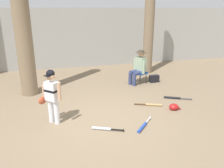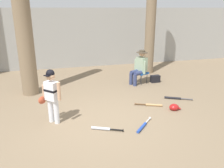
% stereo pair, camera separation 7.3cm
% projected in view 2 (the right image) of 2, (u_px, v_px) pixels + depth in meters
% --- Properties ---
extents(ground_plane, '(60.00, 60.00, 0.00)m').
position_uv_depth(ground_plane, '(100.00, 123.00, 5.44)').
color(ground_plane, '#7F6B51').
extents(concrete_back_wall, '(18.00, 0.36, 2.62)m').
position_uv_depth(concrete_back_wall, '(73.00, 38.00, 10.31)').
color(concrete_back_wall, '#9E9E99').
rests_on(concrete_back_wall, ground).
extents(tree_near_player, '(0.76, 0.76, 5.70)m').
position_uv_depth(tree_near_player, '(22.00, 13.00, 6.54)').
color(tree_near_player, '#7F6B51').
rests_on(tree_near_player, ground).
extents(tree_behind_spectator, '(0.66, 0.66, 5.29)m').
position_uv_depth(tree_behind_spectator, '(151.00, 16.00, 9.01)').
color(tree_behind_spectator, '#7F6B51').
rests_on(tree_behind_spectator, ground).
extents(young_ballplayer, '(0.56, 0.46, 1.31)m').
position_uv_depth(young_ballplayer, '(51.00, 93.00, 5.23)').
color(young_ballplayer, white).
rests_on(young_ballplayer, ground).
extents(folding_stool, '(0.53, 0.53, 0.41)m').
position_uv_depth(folding_stool, '(141.00, 73.00, 8.24)').
color(folding_stool, '#194C9E').
rests_on(folding_stool, ground).
extents(seated_spectator, '(0.67, 0.55, 1.20)m').
position_uv_depth(seated_spectator, '(140.00, 66.00, 8.09)').
color(seated_spectator, navy).
rests_on(seated_spectator, ground).
extents(handbag_beside_stool, '(0.35, 0.20, 0.26)m').
position_uv_depth(handbag_beside_stool, '(155.00, 79.00, 8.39)').
color(handbag_beside_stool, black).
rests_on(handbag_beside_stool, ground).
extents(bat_black_composite, '(0.75, 0.43, 0.07)m').
position_uv_depth(bat_black_composite, '(175.00, 98.00, 6.84)').
color(bat_black_composite, black).
rests_on(bat_black_composite, ground).
extents(bat_blue_youth, '(0.58, 0.60, 0.07)m').
position_uv_depth(bat_blue_youth, '(143.00, 126.00, 5.21)').
color(bat_blue_youth, '#2347AD').
rests_on(bat_blue_youth, ground).
extents(bat_wood_tan, '(0.73, 0.36, 0.07)m').
position_uv_depth(bat_wood_tan, '(152.00, 105.00, 6.37)').
color(bat_wood_tan, tan).
rests_on(bat_wood_tan, ground).
extents(bat_aluminum_silver, '(0.68, 0.36, 0.07)m').
position_uv_depth(bat_aluminum_silver, '(103.00, 129.00, 5.11)').
color(bat_aluminum_silver, '#B7BCC6').
rests_on(bat_aluminum_silver, ground).
extents(batting_helmet_red, '(0.31, 0.24, 0.18)m').
position_uv_depth(batting_helmet_red, '(174.00, 107.00, 6.11)').
color(batting_helmet_red, '#A81919').
rests_on(batting_helmet_red, ground).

